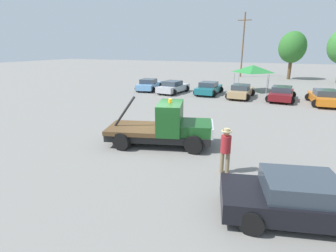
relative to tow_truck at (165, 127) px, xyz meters
The scene contains 13 objects.
ground_plane 0.99m from the tow_truck, 164.43° to the right, with size 160.00×160.00×0.00m, color gray.
tow_truck is the anchor object (origin of this frame).
foreground_car 7.38m from the tow_truck, 33.24° to the right, with size 5.18×3.03×1.34m.
person_near_truck 3.96m from the tow_truck, 29.62° to the right, with size 0.41×0.41×1.85m.
parked_car_skyblue 18.00m from the tow_truck, 119.80° to the left, with size 2.85×4.60×1.34m.
parked_car_silver 16.06m from the tow_truck, 110.68° to the left, with size 2.77×4.70×1.34m.
parked_car_teal 15.81m from the tow_truck, 96.65° to the left, with size 2.51×4.50×1.34m.
parked_car_tan 15.08m from the tow_truck, 83.90° to the left, with size 2.48×4.52×1.34m.
parked_car_maroon 16.11m from the tow_truck, 70.62° to the left, with size 2.70×4.97×1.34m.
parked_car_orange 16.95m from the tow_truck, 58.67° to the left, with size 2.81×4.80×1.34m.
canopy_tent_green 19.94m from the tow_truck, 83.91° to the left, with size 3.51×3.51×2.93m.
tree_center 35.01m from the tow_truck, 79.72° to the left, with size 4.03×4.03×7.20m.
utility_pole 35.12m from the tow_truck, 92.11° to the left, with size 2.20×0.24×10.25m.
Camera 1 is at (5.44, -11.55, 4.83)m, focal length 28.00 mm.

